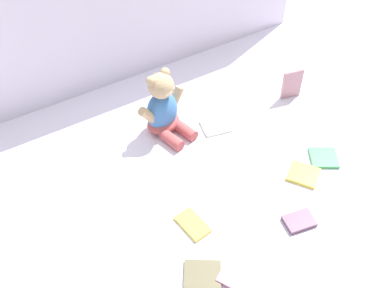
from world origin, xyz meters
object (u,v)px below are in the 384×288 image
(book_case_2, at_px, (303,175))
(book_case_6, at_px, (193,224))
(teddy_bear, at_px, (163,110))
(book_case_3, at_px, (324,158))
(book_case_7, at_px, (202,275))
(book_case_0, at_px, (292,84))
(book_case_1, at_px, (216,125))
(book_case_5, at_px, (299,221))
(book_case_4, at_px, (241,279))

(book_case_2, height_order, book_case_6, book_case_2)
(teddy_bear, relative_size, book_case_3, 2.72)
(book_case_7, bearing_deg, book_case_3, -42.60)
(book_case_0, xyz_separation_m, book_case_7, (-0.73, -0.49, -0.06))
(book_case_0, xyz_separation_m, book_case_3, (-0.12, -0.33, -0.06))
(teddy_bear, bearing_deg, book_case_1, -42.10)
(book_case_2, bearing_deg, book_case_1, 74.99)
(book_case_1, relative_size, book_case_5, 1.11)
(book_case_5, distance_m, book_case_7, 0.36)
(book_case_3, bearing_deg, book_case_6, -58.78)
(book_case_2, relative_size, book_case_6, 0.89)
(book_case_6, bearing_deg, book_case_5, -36.75)
(book_case_0, relative_size, book_case_2, 1.27)
(book_case_0, xyz_separation_m, book_case_6, (-0.67, -0.33, -0.06))
(book_case_0, relative_size, book_case_7, 1.19)
(book_case_1, bearing_deg, book_case_6, -29.10)
(book_case_0, relative_size, book_case_1, 1.22)
(book_case_2, distance_m, book_case_5, 0.20)
(book_case_3, height_order, book_case_5, book_case_5)
(book_case_4, bearing_deg, book_case_0, 10.46)
(teddy_bear, xyz_separation_m, book_case_4, (-0.11, -0.66, -0.09))
(book_case_5, bearing_deg, book_case_6, -108.53)
(book_case_3, distance_m, book_case_5, 0.30)
(book_case_1, bearing_deg, teddy_bear, -104.78)
(book_case_6, bearing_deg, teddy_bear, 65.56)
(book_case_3, relative_size, book_case_5, 1.01)
(book_case_6, relative_size, book_case_7, 1.06)
(book_case_1, distance_m, book_case_2, 0.38)
(book_case_3, relative_size, book_case_4, 0.77)
(book_case_3, bearing_deg, book_case_5, -25.77)
(teddy_bear, bearing_deg, book_case_3, -60.29)
(book_case_2, bearing_deg, teddy_bear, 89.23)
(book_case_4, bearing_deg, book_case_1, 32.71)
(book_case_1, bearing_deg, book_case_7, -23.46)
(teddy_bear, relative_size, book_case_7, 2.42)
(book_case_0, height_order, book_case_1, book_case_0)
(teddy_bear, relative_size, book_case_4, 2.08)
(book_case_4, relative_size, book_case_6, 1.10)
(book_case_4, bearing_deg, book_case_7, 110.13)
(book_case_2, height_order, book_case_5, book_case_5)
(teddy_bear, distance_m, book_case_1, 0.22)
(teddy_bear, bearing_deg, book_case_7, -122.56)
(book_case_4, distance_m, book_case_7, 0.11)
(book_case_3, height_order, book_case_7, same)
(book_case_5, height_order, book_case_6, book_case_5)
(teddy_bear, height_order, book_case_7, teddy_bear)
(book_case_7, bearing_deg, teddy_bear, 14.34)
(book_case_3, distance_m, book_case_7, 0.63)
(book_case_0, bearing_deg, book_case_3, -97.23)
(book_case_0, distance_m, book_case_6, 0.74)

